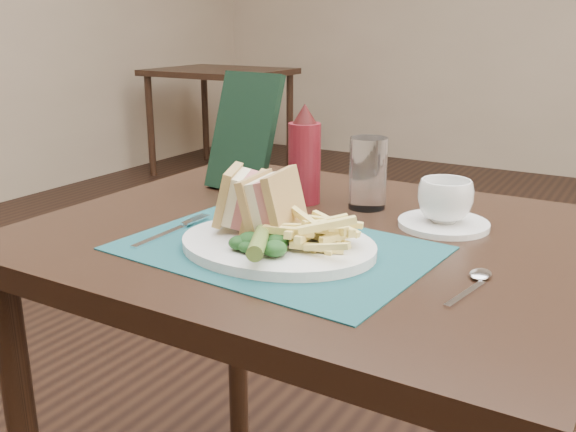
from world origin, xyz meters
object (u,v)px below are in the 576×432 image
Objects in this scene: plate at (278,245)px; table_bg_left at (221,122)px; drinking_glass at (368,173)px; check_presenter at (244,132)px; saucer at (443,224)px; sandwich_half_a at (228,197)px; placemat at (277,248)px; coffee_cup at (445,201)px; sandwich_half_b at (260,202)px; ketchup_bottle at (304,154)px; table_main at (311,423)px.

table_bg_left is at bearing 124.04° from plate.
check_presenter reaches higher than drinking_glass.
table_bg_left is 3.69m from saucer.
sandwich_half_a is at bearing -53.13° from table_bg_left.
coffee_cup is (0.18, 0.23, 0.04)m from placemat.
drinking_glass is at bearing 84.74° from placemat.
sandwich_half_b is 0.34m from check_presenter.
sandwich_half_a is 0.31m from check_presenter.
sandwich_half_a is at bearing 170.40° from sandwich_half_b.
drinking_glass is at bearing 82.22° from plate.
sandwich_half_a is 0.51× the size of ketchup_bottle.
placemat is 2.41× the size of ketchup_bottle.
ketchup_bottle is at bearing -167.26° from drinking_glass.
table_main is 4.84× the size of ketchup_bottle.
sandwich_half_b is at bearing -105.76° from table_main.
coffee_cup is 0.28m from ketchup_bottle.
ketchup_bottle reaches higher than table_bg_left.
sandwich_half_a is at bearing -140.87° from coffee_cup.
ketchup_bottle is (-0.10, 0.25, 0.08)m from plate.
plate is 0.29m from drinking_glass.
coffee_cup is at bearing 15.48° from sandwich_half_a.
check_presenter is at bearing -52.49° from table_bg_left.
table_main is at bearing -25.17° from check_presenter.
drinking_glass is (0.03, 0.27, 0.06)m from placemat.
table_bg_left is 8.92× the size of sandwich_half_b.
sandwich_half_a is at bearing -130.87° from table_main.
sandwich_half_a is at bearing -114.44° from drinking_glass.
check_presenter reaches higher than placemat.
saucer reaches higher than table_bg_left.
table_main is 6.00× the size of saucer.
sandwich_half_b is 0.32m from saucer.
sandwich_half_b is (-0.03, -0.11, 0.44)m from table_main.
placemat is at bearing -40.87° from check_presenter.
ketchup_bottle is 0.78× the size of check_presenter.
plate is at bearing -68.90° from ketchup_bottle.
drinking_glass is at bearing -49.01° from table_bg_left.
drinking_glass reaches higher than sandwich_half_b.
sandwich_half_a is at bearing 166.85° from plate.
table_main is 0.39m from placemat.
saucer is 0.17m from drinking_glass.
saucer is (0.18, 0.12, 0.38)m from table_main.
check_presenter is (-0.15, 0.26, 0.05)m from sandwich_half_a.
saucer is 0.29m from ketchup_bottle.
coffee_cup is (0.18, 0.24, 0.04)m from plate.
table_main is 0.46m from sandwich_half_b.
check_presenter is (-0.24, 0.15, 0.49)m from table_main.
plate is (0.01, -0.13, 0.38)m from table_main.
saucer is at bearing 40.25° from sandwich_half_b.
sandwich_half_a reaches higher than coffee_cup.
coffee_cup reaches higher than table_bg_left.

